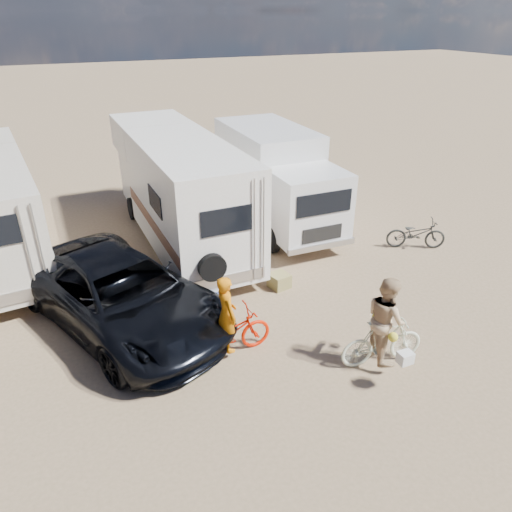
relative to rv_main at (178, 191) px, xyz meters
name	(u,v)px	position (x,y,z in m)	size (l,w,h in m)	color
ground	(250,365)	(-0.38, -6.54, -1.69)	(140.00, 140.00, 0.00)	#997C5B
rv_main	(178,191)	(0.00, 0.00, 0.00)	(2.35, 8.23, 3.38)	silver
box_truck	(278,181)	(3.38, -0.13, -0.08)	(2.32, 6.02, 3.22)	silver
dark_suv	(121,294)	(-2.52, -3.97, -0.85)	(2.78, 6.03, 1.68)	black
bike_man	(227,334)	(-0.69, -6.02, -1.16)	(0.70, 2.01, 1.05)	red
bike_woman	(382,342)	(2.17, -7.58, -1.14)	(0.51, 1.82, 1.09)	silver
rider_man	(227,321)	(-0.69, -6.02, -0.82)	(0.64, 0.42, 1.75)	#CC6D09
rider_woman	(385,326)	(2.17, -7.58, -0.75)	(0.91, 0.71, 1.88)	tan
bike_parked	(416,234)	(6.57, -3.47, -1.22)	(0.63, 1.81, 0.95)	#232523
cooler	(209,301)	(-0.46, -4.12, -1.49)	(0.49, 0.36, 0.39)	navy
crate	(279,281)	(1.59, -3.92, -1.50)	(0.49, 0.49, 0.39)	olive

